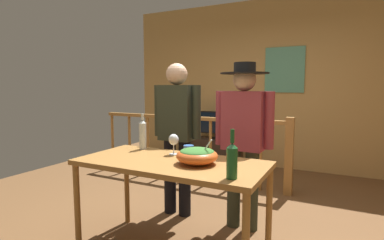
{
  "coord_description": "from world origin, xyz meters",
  "views": [
    {
      "loc": [
        1.17,
        -2.63,
        1.39
      ],
      "look_at": [
        -0.05,
        -0.23,
        1.09
      ],
      "focal_mm": 28.28,
      "sensor_mm": 36.0,
      "label": 1
    }
  ],
  "objects_px": {
    "framed_picture": "(285,70)",
    "wine_bottle_clear": "(143,134)",
    "serving_table": "(171,170)",
    "tv_console": "(215,152)",
    "stair_railing": "(213,142)",
    "person_standing_left": "(177,127)",
    "salad_bowl": "(197,155)",
    "flat_screen_tv": "(215,123)",
    "wine_bottle_green": "(232,160)",
    "mug_blue": "(189,150)",
    "person_standing_right": "(244,132)",
    "wine_glass": "(174,140)"
  },
  "relations": [
    {
      "from": "salad_bowl",
      "to": "person_standing_right",
      "type": "relative_size",
      "value": 0.2
    },
    {
      "from": "flat_screen_tv",
      "to": "wine_glass",
      "type": "xyz_separation_m",
      "value": [
        0.72,
        -2.64,
        0.17
      ]
    },
    {
      "from": "framed_picture",
      "to": "serving_table",
      "type": "distance_m",
      "value": 3.31
    },
    {
      "from": "framed_picture",
      "to": "person_standing_right",
      "type": "relative_size",
      "value": 0.46
    },
    {
      "from": "framed_picture",
      "to": "tv_console",
      "type": "height_order",
      "value": "framed_picture"
    },
    {
      "from": "stair_railing",
      "to": "wine_bottle_clear",
      "type": "distance_m",
      "value": 1.65
    },
    {
      "from": "person_standing_left",
      "to": "tv_console",
      "type": "bearing_deg",
      "value": -79.45
    },
    {
      "from": "mug_blue",
      "to": "framed_picture",
      "type": "bearing_deg",
      "value": 84.92
    },
    {
      "from": "framed_picture",
      "to": "wine_bottle_green",
      "type": "xyz_separation_m",
      "value": [
        0.29,
        -3.39,
        -0.74
      ]
    },
    {
      "from": "tv_console",
      "to": "serving_table",
      "type": "relative_size",
      "value": 0.59
    },
    {
      "from": "framed_picture",
      "to": "person_standing_left",
      "type": "bearing_deg",
      "value": -105.31
    },
    {
      "from": "wine_bottle_clear",
      "to": "framed_picture",
      "type": "bearing_deg",
      "value": 75.14
    },
    {
      "from": "framed_picture",
      "to": "serving_table",
      "type": "bearing_deg",
      "value": -95.37
    },
    {
      "from": "framed_picture",
      "to": "wine_bottle_clear",
      "type": "bearing_deg",
      "value": -104.86
    },
    {
      "from": "mug_blue",
      "to": "person_standing_left",
      "type": "xyz_separation_m",
      "value": [
        -0.4,
        0.5,
        0.11
      ]
    },
    {
      "from": "flat_screen_tv",
      "to": "wine_bottle_clear",
      "type": "relative_size",
      "value": 1.94
    },
    {
      "from": "wine_glass",
      "to": "wine_bottle_green",
      "type": "relative_size",
      "value": 0.56
    },
    {
      "from": "tv_console",
      "to": "wine_bottle_green",
      "type": "xyz_separation_m",
      "value": [
        1.4,
        -3.1,
        0.69
      ]
    },
    {
      "from": "serving_table",
      "to": "wine_bottle_clear",
      "type": "bearing_deg",
      "value": 150.42
    },
    {
      "from": "framed_picture",
      "to": "wine_glass",
      "type": "bearing_deg",
      "value": -97.48
    },
    {
      "from": "tv_console",
      "to": "salad_bowl",
      "type": "height_order",
      "value": "salad_bowl"
    },
    {
      "from": "wine_bottle_clear",
      "to": "person_standing_left",
      "type": "xyz_separation_m",
      "value": [
        0.1,
        0.47,
        0.01
      ]
    },
    {
      "from": "wine_bottle_green",
      "to": "wine_bottle_clear",
      "type": "relative_size",
      "value": 0.95
    },
    {
      "from": "framed_picture",
      "to": "wine_glass",
      "type": "distance_m",
      "value": 3.08
    },
    {
      "from": "wine_glass",
      "to": "mug_blue",
      "type": "bearing_deg",
      "value": 16.46
    },
    {
      "from": "mug_blue",
      "to": "wine_glass",
      "type": "bearing_deg",
      "value": -163.54
    },
    {
      "from": "flat_screen_tv",
      "to": "serving_table",
      "type": "distance_m",
      "value": 2.95
    },
    {
      "from": "flat_screen_tv",
      "to": "wine_bottle_clear",
      "type": "xyz_separation_m",
      "value": [
        0.34,
        -2.57,
        0.19
      ]
    },
    {
      "from": "tv_console",
      "to": "stair_railing",
      "type": "bearing_deg",
      "value": -69.21
    },
    {
      "from": "tv_console",
      "to": "serving_table",
      "type": "bearing_deg",
      "value": -74.25
    },
    {
      "from": "person_standing_right",
      "to": "wine_bottle_clear",
      "type": "bearing_deg",
      "value": 30.52
    },
    {
      "from": "person_standing_left",
      "to": "stair_railing",
      "type": "bearing_deg",
      "value": -87.8
    },
    {
      "from": "serving_table",
      "to": "salad_bowl",
      "type": "relative_size",
      "value": 4.72
    },
    {
      "from": "salad_bowl",
      "to": "wine_bottle_green",
      "type": "distance_m",
      "value": 0.43
    },
    {
      "from": "framed_picture",
      "to": "salad_bowl",
      "type": "height_order",
      "value": "framed_picture"
    },
    {
      "from": "framed_picture",
      "to": "wine_bottle_green",
      "type": "bearing_deg",
      "value": -85.04
    },
    {
      "from": "tv_console",
      "to": "serving_table",
      "type": "distance_m",
      "value": 3.02
    },
    {
      "from": "mug_blue",
      "to": "person_standing_right",
      "type": "relative_size",
      "value": 0.08
    },
    {
      "from": "wine_bottle_green",
      "to": "mug_blue",
      "type": "xyz_separation_m",
      "value": [
        -0.55,
        0.46,
        -0.08
      ]
    },
    {
      "from": "tv_console",
      "to": "wine_bottle_clear",
      "type": "relative_size",
      "value": 2.65
    },
    {
      "from": "tv_console",
      "to": "mug_blue",
      "type": "distance_m",
      "value": 2.83
    },
    {
      "from": "framed_picture",
      "to": "mug_blue",
      "type": "bearing_deg",
      "value": -95.08
    },
    {
      "from": "wine_bottle_green",
      "to": "person_standing_right",
      "type": "relative_size",
      "value": 0.2
    },
    {
      "from": "person_standing_right",
      "to": "stair_railing",
      "type": "bearing_deg",
      "value": -53.84
    },
    {
      "from": "framed_picture",
      "to": "person_standing_left",
      "type": "distance_m",
      "value": 2.61
    },
    {
      "from": "stair_railing",
      "to": "mug_blue",
      "type": "bearing_deg",
      "value": -74.03
    },
    {
      "from": "tv_console",
      "to": "flat_screen_tv",
      "type": "distance_m",
      "value": 0.52
    },
    {
      "from": "framed_picture",
      "to": "mug_blue",
      "type": "height_order",
      "value": "framed_picture"
    },
    {
      "from": "serving_table",
      "to": "mug_blue",
      "type": "relative_size",
      "value": 12.19
    },
    {
      "from": "serving_table",
      "to": "person_standing_right",
      "type": "distance_m",
      "value": 0.86
    }
  ]
}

